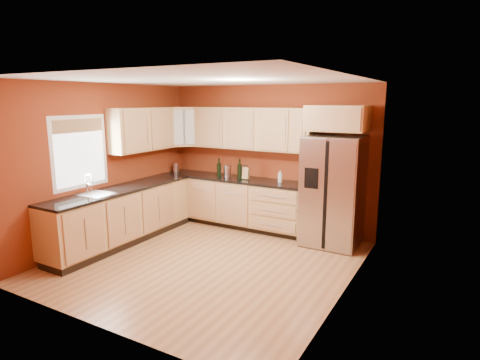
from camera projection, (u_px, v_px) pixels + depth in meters
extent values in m
plane|color=#9A663B|center=(208.00, 261.00, 5.89)|extent=(4.00, 4.00, 0.00)
plane|color=silver|center=(204.00, 80.00, 5.38)|extent=(4.00, 4.00, 0.00)
cube|color=maroon|center=(268.00, 157.00, 7.35)|extent=(4.00, 0.04, 2.60)
cube|color=maroon|center=(91.00, 207.00, 3.93)|extent=(4.00, 0.04, 2.60)
cube|color=maroon|center=(106.00, 164.00, 6.60)|extent=(0.04, 4.00, 2.60)
cube|color=maroon|center=(348.00, 190.00, 4.67)|extent=(0.04, 4.00, 2.60)
cube|color=tan|center=(234.00, 203.00, 7.52)|extent=(2.90, 0.60, 0.88)
cube|color=tan|center=(122.00, 216.00, 6.63)|extent=(0.60, 2.80, 0.88)
cube|color=black|center=(233.00, 179.00, 7.42)|extent=(2.90, 0.62, 0.04)
cube|color=black|center=(121.00, 189.00, 6.53)|extent=(0.62, 2.80, 0.04)
cube|color=tan|center=(252.00, 129.00, 7.22)|extent=(2.30, 0.33, 0.75)
cube|color=tan|center=(142.00, 129.00, 7.04)|extent=(0.33, 1.35, 0.75)
cube|color=tan|center=(183.00, 127.00, 7.77)|extent=(0.67, 0.67, 0.75)
cube|color=tan|center=(338.00, 118.00, 6.29)|extent=(0.92, 0.60, 0.40)
cube|color=#BBBABF|center=(333.00, 191.00, 6.45)|extent=(0.90, 0.75, 1.78)
cube|color=white|center=(80.00, 152.00, 6.12)|extent=(0.03, 0.90, 1.00)
cylinder|color=#BBBABF|center=(176.00, 168.00, 7.99)|extent=(0.14, 0.14, 0.18)
cylinder|color=#BBBABF|center=(228.00, 171.00, 7.46)|extent=(0.14, 0.14, 0.22)
cube|color=tan|center=(246.00, 173.00, 7.26)|extent=(0.12, 0.11, 0.22)
cylinder|color=silver|center=(280.00, 176.00, 6.99)|extent=(0.09, 0.09, 0.21)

